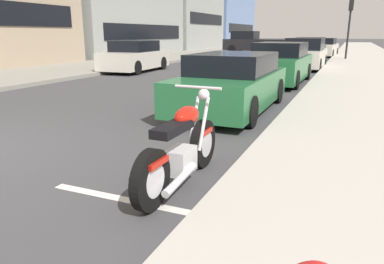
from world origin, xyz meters
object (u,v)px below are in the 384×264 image
object	(u,v)px
parked_car_behind_motorcycle	(280,64)
car_opposite_curb	(135,57)
parked_car_at_intersection	(310,50)
parked_car_mid_block	(305,54)
parked_car_second_in_row	(324,48)
parked_car_far_down_curb	(232,83)
parked_motorcycle	(182,150)
traffic_signal_near_corner	(350,14)
crossing_truck	(254,43)

from	to	relation	value
parked_car_behind_motorcycle	car_opposite_curb	world-z (taller)	parked_car_behind_motorcycle
car_opposite_curb	parked_car_at_intersection	bearing A→B (deg)	141.80
parked_car_mid_block	parked_car_second_in_row	world-z (taller)	parked_car_mid_block
parked_car_far_down_curb	parked_car_mid_block	world-z (taller)	parked_car_mid_block
parked_motorcycle	parked_car_mid_block	bearing A→B (deg)	2.41
parked_car_far_down_curb	traffic_signal_near_corner	xyz separation A→B (m)	(17.99, -2.15, 2.28)
parked_car_far_down_curb	parked_car_second_in_row	xyz separation A→B (m)	(22.27, -0.46, 0.03)
parked_car_behind_motorcycle	parked_car_mid_block	world-z (taller)	parked_car_mid_block
parked_car_mid_block	traffic_signal_near_corner	bearing A→B (deg)	-15.06
parked_motorcycle	crossing_truck	bearing A→B (deg)	13.25
parked_car_far_down_curb	parked_car_at_intersection	distance (m)	16.75
parked_motorcycle	parked_car_far_down_curb	distance (m)	4.44
car_opposite_curb	traffic_signal_near_corner	world-z (taller)	traffic_signal_near_corner
parked_car_mid_block	parked_car_at_intersection	bearing A→B (deg)	3.89
parked_car_at_intersection	traffic_signal_near_corner	bearing A→B (deg)	-63.11
crossing_truck	traffic_signal_near_corner	bearing A→B (deg)	143.08
parked_car_at_intersection	car_opposite_curb	world-z (taller)	parked_car_at_intersection
parked_car_far_down_curb	parked_motorcycle	bearing A→B (deg)	-170.32
parked_car_mid_block	car_opposite_curb	distance (m)	8.55
parked_motorcycle	car_opposite_curb	bearing A→B (deg)	35.08
parked_car_behind_motorcycle	parked_car_at_intersection	xyz separation A→B (m)	(11.39, 0.11, 0.02)
parked_car_at_intersection	traffic_signal_near_corner	xyz separation A→B (m)	(1.24, -2.14, 2.22)
parked_motorcycle	parked_car_behind_motorcycle	distance (m)	9.76
parked_car_at_intersection	traffic_signal_near_corner	size ratio (longest dim) A/B	1.16
parked_car_far_down_curb	crossing_truck	xyz separation A→B (m)	(24.39, 5.58, 0.27)
parked_car_second_in_row	parked_car_mid_block	bearing A→B (deg)	-177.10
parked_car_far_down_curb	traffic_signal_near_corner	size ratio (longest dim) A/B	1.10
car_opposite_curb	crossing_truck	bearing A→B (deg)	172.29
parked_car_at_intersection	car_opposite_curb	bearing A→B (deg)	142.14
parked_car_far_down_curb	parked_car_second_in_row	bearing A→B (deg)	-1.12
parked_car_second_in_row	traffic_signal_near_corner	world-z (taller)	traffic_signal_near_corner
parked_motorcycle	car_opposite_curb	size ratio (longest dim) A/B	0.48
crossing_truck	traffic_signal_near_corner	xyz separation A→B (m)	(-6.40, -7.73, 2.01)
crossing_truck	car_opposite_curb	distance (m)	17.63
parked_motorcycle	traffic_signal_near_corner	bearing A→B (deg)	-2.75
parked_car_behind_motorcycle	traffic_signal_near_corner	distance (m)	12.98
crossing_truck	car_opposite_curb	world-z (taller)	crossing_truck
parked_car_far_down_curb	car_opposite_curb	xyz separation A→B (m)	(6.81, 6.86, 0.04)
parked_car_far_down_curb	parked_car_second_in_row	size ratio (longest dim) A/B	0.94
crossing_truck	car_opposite_curb	xyz separation A→B (m)	(-17.58, 1.29, -0.23)
parked_car_behind_motorcycle	parked_car_mid_block	distance (m)	6.10
parked_car_at_intersection	crossing_truck	size ratio (longest dim) A/B	0.80
parked_car_mid_block	traffic_signal_near_corner	xyz separation A→B (m)	(6.53, -1.84, 2.20)
parked_car_behind_motorcycle	parked_car_second_in_row	bearing A→B (deg)	-0.20
traffic_signal_near_corner	parked_car_at_intersection	bearing A→B (deg)	120.07
parked_motorcycle	parked_car_second_in_row	distance (m)	26.65
parked_car_mid_block	parked_car_at_intersection	size ratio (longest dim) A/B	1.04
parked_motorcycle	parked_car_second_in_row	size ratio (longest dim) A/B	0.45
parked_car_behind_motorcycle	crossing_truck	size ratio (longest dim) A/B	0.78
parked_car_second_in_row	crossing_truck	bearing A→B (deg)	74.36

